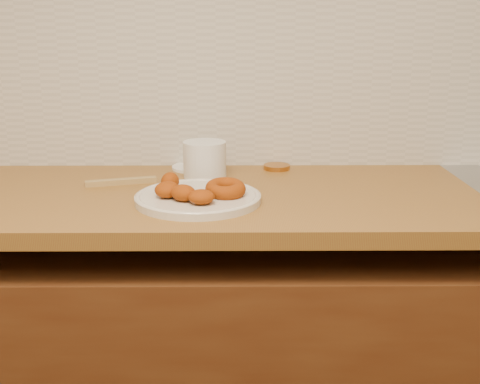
% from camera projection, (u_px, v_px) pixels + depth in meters
% --- Properties ---
extents(wall_back, '(4.00, 0.02, 2.70)m').
position_uv_depth(wall_back, '(275.00, 9.00, 1.70)').
color(wall_back, tan).
rests_on(wall_back, ground).
extents(base_cabinet, '(3.60, 0.60, 0.77)m').
position_uv_depth(base_cabinet, '(277.00, 369.00, 1.66)').
color(base_cabinet, '#542F15').
rests_on(base_cabinet, floor).
extents(butcher_block, '(2.30, 0.62, 0.04)m').
position_uv_depth(butcher_block, '(24.00, 199.00, 1.52)').
color(butcher_block, brown).
rests_on(butcher_block, base_cabinet).
extents(backsplash, '(3.60, 0.02, 0.60)m').
position_uv_depth(backsplash, '(275.00, 63.00, 1.73)').
color(backsplash, beige).
rests_on(backsplash, wall_back).
extents(donut_plate, '(0.30, 0.30, 0.02)m').
position_uv_depth(donut_plate, '(198.00, 198.00, 1.43)').
color(donut_plate, beige).
rests_on(donut_plate, butcher_block).
extents(ring_donut, '(0.13, 0.13, 0.04)m').
position_uv_depth(ring_donut, '(225.00, 189.00, 1.42)').
color(ring_donut, '#953503').
rests_on(ring_donut, donut_plate).
extents(fried_dough_chunks, '(0.15, 0.17, 0.05)m').
position_uv_depth(fried_dough_chunks, '(180.00, 190.00, 1.40)').
color(fried_dough_chunks, '#953503').
rests_on(fried_dough_chunks, donut_plate).
extents(plastic_tub, '(0.15, 0.15, 0.10)m').
position_uv_depth(plastic_tub, '(205.00, 159.00, 1.65)').
color(plastic_tub, silver).
rests_on(plastic_tub, butcher_block).
extents(tub_lid, '(0.16, 0.16, 0.01)m').
position_uv_depth(tub_lid, '(195.00, 167.00, 1.76)').
color(tub_lid, white).
rests_on(tub_lid, butcher_block).
extents(brass_jar_lid, '(0.10, 0.10, 0.01)m').
position_uv_depth(brass_jar_lid, '(277.00, 167.00, 1.75)').
color(brass_jar_lid, '#BC7A32').
rests_on(brass_jar_lid, butcher_block).
extents(wooden_utensil, '(0.18, 0.07, 0.01)m').
position_uv_depth(wooden_utensil, '(121.00, 182.00, 1.59)').
color(wooden_utensil, '#9A7D47').
rests_on(wooden_utensil, butcher_block).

